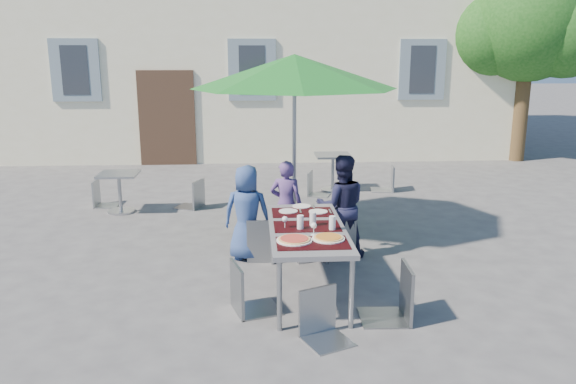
{
  "coord_description": "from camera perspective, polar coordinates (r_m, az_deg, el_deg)",
  "views": [
    {
      "loc": [
        -0.03,
        -5.8,
        2.53
      ],
      "look_at": [
        0.4,
        0.81,
        0.91
      ],
      "focal_mm": 35.0,
      "sensor_mm": 36.0,
      "label": 1
    }
  ],
  "objects": [
    {
      "name": "ground",
      "position": [
        6.33,
        -3.2,
        -9.88
      ],
      "size": [
        90.0,
        90.0,
        0.0
      ],
      "primitive_type": "plane",
      "color": "#444447",
      "rests_on": "ground"
    },
    {
      "name": "glassware",
      "position": [
        5.9,
        2.44,
        -3.04
      ],
      "size": [
        0.56,
        0.38,
        0.15
      ],
      "color": "silver",
      "rests_on": "dining_table"
    },
    {
      "name": "chair_0",
      "position": [
        7.0,
        -2.3,
        -2.13
      ],
      "size": [
        0.49,
        0.49,
        1.05
      ],
      "color": "gray",
      "rests_on": "ground"
    },
    {
      "name": "bg_chair_l_0",
      "position": [
        10.1,
        -18.53,
        1.37
      ],
      "size": [
        0.4,
        0.39,
        0.85
      ],
      "color": "#8F969A",
      "rests_on": "ground"
    },
    {
      "name": "place_settings",
      "position": [
        6.62,
        1.53,
        -1.79
      ],
      "size": [
        0.61,
        0.47,
        0.01
      ],
      "color": "white",
      "rests_on": "dining_table"
    },
    {
      "name": "patio_umbrella",
      "position": [
        7.79,
        0.67,
        12.01
      ],
      "size": [
        2.86,
        2.86,
        2.55
      ],
      "color": "#AFB2B7",
      "rests_on": "ground"
    },
    {
      "name": "cafe_table_1",
      "position": [
        10.71,
        4.57,
        2.58
      ],
      "size": [
        0.66,
        0.66,
        0.71
      ],
      "color": "#AFB2B7",
      "rests_on": "ground"
    },
    {
      "name": "child_0",
      "position": [
        7.06,
        -4.19,
        -2.12
      ],
      "size": [
        0.66,
        0.49,
        1.22
      ],
      "primitive_type": "imported",
      "rotation": [
        0.0,
        0.0,
        2.95
      ],
      "color": "navy",
      "rests_on": "ground"
    },
    {
      "name": "chair_1",
      "position": [
        7.03,
        2.12,
        -3.18
      ],
      "size": [
        0.49,
        0.49,
        0.84
      ],
      "color": "gray",
      "rests_on": "ground"
    },
    {
      "name": "cafe_table_0",
      "position": [
        9.6,
        -16.75,
        0.45
      ],
      "size": [
        0.62,
        0.62,
        0.66
      ],
      "color": "#AFB2B7",
      "rests_on": "ground"
    },
    {
      "name": "bg_chair_r_0",
      "position": [
        9.59,
        -9.64,
        1.52
      ],
      "size": [
        0.53,
        0.53,
        0.92
      ],
      "color": "gray",
      "rests_on": "ground"
    },
    {
      "name": "dining_table",
      "position": [
        6.02,
        1.94,
        -4.02
      ],
      "size": [
        0.8,
        1.85,
        0.76
      ],
      "color": "#4A4A4F",
      "rests_on": "ground"
    },
    {
      "name": "pizza_near_right",
      "position": [
        5.59,
        4.13,
        -4.66
      ],
      "size": [
        0.33,
        0.33,
        0.03
      ],
      "color": "white",
      "rests_on": "dining_table"
    },
    {
      "name": "bg_chair_l_1",
      "position": [
        10.33,
        2.76,
        2.31
      ],
      "size": [
        0.48,
        0.47,
        0.84
      ],
      "color": "#90989C",
      "rests_on": "ground"
    },
    {
      "name": "pizza_near_left",
      "position": [
        5.53,
        0.65,
        -4.85
      ],
      "size": [
        0.36,
        0.36,
        0.03
      ],
      "color": "white",
      "rests_on": "dining_table"
    },
    {
      "name": "chair_2",
      "position": [
        7.14,
        5.24,
        -2.22
      ],
      "size": [
        0.5,
        0.5,
        0.98
      ],
      "color": "gray",
      "rests_on": "ground"
    },
    {
      "name": "child_2",
      "position": [
        7.17,
        5.43,
        -1.45
      ],
      "size": [
        0.65,
        0.38,
        1.32
      ],
      "primitive_type": "imported",
      "rotation": [
        0.0,
        0.0,
        3.13
      ],
      "color": "#181935",
      "rests_on": "ground"
    },
    {
      "name": "bg_chair_r_1",
      "position": [
        10.84,
        10.14,
        2.98
      ],
      "size": [
        0.48,
        0.47,
        0.94
      ],
      "color": "#92969E",
      "rests_on": "ground"
    },
    {
      "name": "chair_3",
      "position": [
        5.61,
        -4.25,
        -6.69
      ],
      "size": [
        0.54,
        0.54,
        0.98
      ],
      "color": "gray",
      "rests_on": "ground"
    },
    {
      "name": "chair_5",
      "position": [
        5.13,
        3.59,
        -9.52
      ],
      "size": [
        0.51,
        0.52,
        0.88
      ],
      "color": "gray",
      "rests_on": "ground"
    },
    {
      "name": "chair_4",
      "position": [
        5.54,
        11.04,
        -6.78
      ],
      "size": [
        0.48,
        0.48,
        1.04
      ],
      "color": "gray",
      "rests_on": "ground"
    },
    {
      "name": "child_1",
      "position": [
        7.48,
        -0.19,
        -1.27
      ],
      "size": [
        0.48,
        0.37,
        1.19
      ],
      "primitive_type": "imported",
      "rotation": [
        0.0,
        0.0,
        2.93
      ],
      "color": "#593E7F",
      "rests_on": "ground"
    },
    {
      "name": "tree",
      "position": [
        14.88,
        23.4,
        15.42
      ],
      "size": [
        3.6,
        3.0,
        4.7
      ],
      "color": "#4B3820",
      "rests_on": "ground"
    }
  ]
}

